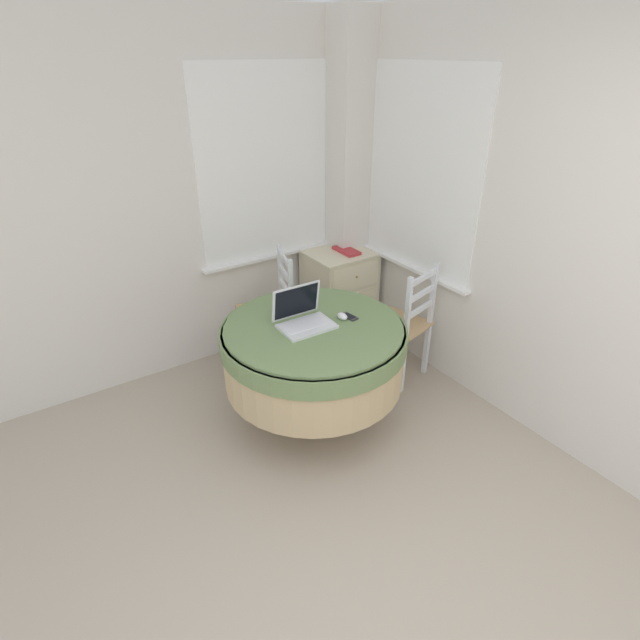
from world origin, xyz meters
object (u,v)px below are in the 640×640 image
laptop (303,317)px  computer_mouse (342,316)px  book_on_cabinet (347,251)px  dining_chair_near_back_window (270,311)px  dining_chair_near_right_window (403,325)px  corner_cabinet (339,293)px  round_dining_table (314,350)px  cell_phone (349,316)px

laptop → computer_mouse: size_ratio=4.14×
book_on_cabinet → dining_chair_near_back_window: bearing=-177.2°
dining_chair_near_right_window → corner_cabinet: (0.01, 0.82, -0.06)m
round_dining_table → corner_cabinet: corner_cabinet is taller
dining_chair_near_back_window → dining_chair_near_right_window: 1.03m
round_dining_table → corner_cabinet: size_ratio=1.53×
dining_chair_near_right_window → book_on_cabinet: dining_chair_near_right_window is taller
dining_chair_near_back_window → corner_cabinet: bearing=5.8°
round_dining_table → dining_chair_near_back_window: bearing=80.8°
cell_phone → dining_chair_near_right_window: bearing=11.6°
corner_cabinet → book_on_cabinet: (0.04, -0.04, 0.40)m
round_dining_table → corner_cabinet: 1.26m
cell_phone → computer_mouse: bearing=177.1°
computer_mouse → corner_cabinet: size_ratio=0.11×
dining_chair_near_back_window → book_on_cabinet: bearing=2.8°
book_on_cabinet → laptop: bearing=-138.9°
cell_phone → dining_chair_near_back_window: dining_chair_near_back_window is taller
dining_chair_near_back_window → laptop: bearing=-103.1°
round_dining_table → book_on_cabinet: (0.90, 0.87, 0.21)m
computer_mouse → dining_chair_near_back_window: 0.93m
computer_mouse → dining_chair_near_right_window: bearing=10.5°
laptop → computer_mouse: 0.26m
laptop → dining_chair_near_back_window: laptop is taller
round_dining_table → cell_phone: cell_phone is taller
computer_mouse → book_on_cabinet: (0.70, 0.90, 0.01)m
laptop → book_on_cabinet: laptop is taller
round_dining_table → laptop: size_ratio=3.48×
cell_phone → book_on_cabinet: bearing=54.4°
corner_cabinet → dining_chair_near_right_window: bearing=-90.6°
computer_mouse → corner_cabinet: bearing=54.8°
computer_mouse → cell_phone: size_ratio=0.66×
cell_phone → corner_cabinet: corner_cabinet is taller
dining_chair_near_right_window → corner_cabinet: bearing=89.4°
computer_mouse → cell_phone: computer_mouse is taller
laptop → dining_chair_near_right_window: (0.90, 0.04, -0.35)m
dining_chair_near_back_window → book_on_cabinet: (0.76, 0.04, 0.33)m
dining_chair_near_back_window → dining_chair_near_right_window: bearing=-46.2°
laptop → corner_cabinet: (0.91, 0.86, -0.42)m
round_dining_table → laptop: 0.24m
laptop → dining_chair_near_back_window: 0.88m
laptop → book_on_cabinet: 1.26m
computer_mouse → cell_phone: 0.06m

